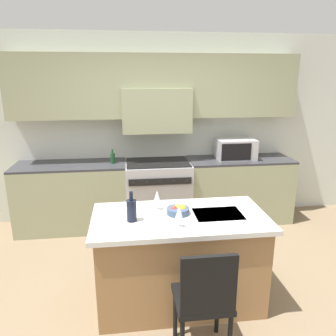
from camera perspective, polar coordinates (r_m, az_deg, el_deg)
name	(u,v)px	position (r m, az deg, el deg)	size (l,w,h in m)	color
ground_plane	(178,311)	(3.33, 1.81, -23.62)	(10.00, 10.00, 0.00)	#7A664C
back_cabinetry	(156,112)	(4.75, -2.19, 9.70)	(10.00, 0.46, 2.70)	silver
back_counter	(158,193)	(4.77, -1.78, -4.34)	(3.93, 0.62, 0.94)	gray
range_stove	(158,193)	(4.75, -1.75, -4.44)	(0.91, 0.70, 0.94)	#B7B7BC
microwave	(236,149)	(4.83, 11.69, 3.23)	(0.54, 0.37, 0.29)	#B7B7BC
kitchen_island	(179,259)	(3.21, 2.02, -15.49)	(1.59, 0.82, 0.89)	olive
island_chair	(204,298)	(2.60, 6.35, -21.57)	(0.42, 0.40, 0.95)	black
wine_bottle	(132,210)	(2.88, -6.36, -7.26)	(0.09, 0.09, 0.27)	black
wine_glass_near	(179,213)	(2.75, 1.96, -7.79)	(0.07, 0.07, 0.19)	white
wine_glass_far	(157,197)	(3.10, -1.91, -5.01)	(0.07, 0.07, 0.19)	white
fruit_bowl	(178,210)	(3.04, 1.81, -7.33)	(0.21, 0.21, 0.09)	#384C6B
oil_bottle_on_counter	(113,158)	(4.58, -9.61, 1.75)	(0.06, 0.06, 0.20)	#194723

